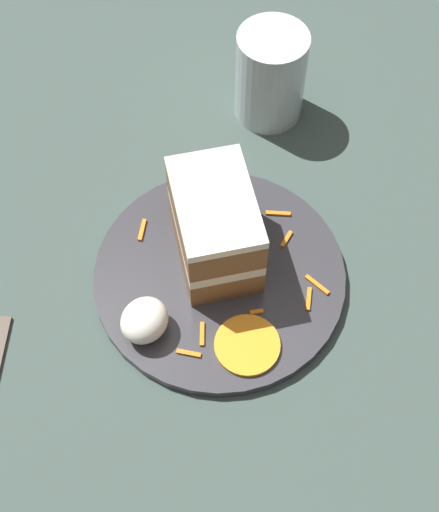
# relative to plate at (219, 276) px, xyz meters

# --- Properties ---
(ground_plane) EXTENTS (6.00, 6.00, 0.00)m
(ground_plane) POSITION_rel_plate_xyz_m (0.04, 0.05, -0.03)
(ground_plane) COLOR #4C4742
(ground_plane) RESTS_ON ground
(dining_table) EXTENTS (1.23, 1.11, 0.02)m
(dining_table) POSITION_rel_plate_xyz_m (0.04, 0.05, -0.02)
(dining_table) COLOR #384742
(dining_table) RESTS_ON ground
(plate) EXTENTS (0.25, 0.25, 0.01)m
(plate) POSITION_rel_plate_xyz_m (0.00, 0.00, 0.00)
(plate) COLOR #333338
(plate) RESTS_ON dining_table
(cake_slice) EXTENTS (0.13, 0.13, 0.09)m
(cake_slice) POSITION_rel_plate_xyz_m (-0.02, -0.02, 0.05)
(cake_slice) COLOR brown
(cake_slice) RESTS_ON plate
(cream_dollop) EXTENTS (0.05, 0.04, 0.04)m
(cream_dollop) POSITION_rel_plate_xyz_m (0.09, -0.02, 0.02)
(cream_dollop) COLOR white
(cream_dollop) RESTS_ON plate
(orange_garnish) EXTENTS (0.06, 0.06, 0.00)m
(orange_garnish) POSITION_rel_plate_xyz_m (0.05, 0.07, 0.01)
(orange_garnish) COLOR orange
(orange_garnish) RESTS_ON plate
(carrot_shreds_scatter) EXTENTS (0.19, 0.20, 0.00)m
(carrot_shreds_scatter) POSITION_rel_plate_xyz_m (-0.01, 0.03, 0.01)
(carrot_shreds_scatter) COLOR orange
(carrot_shreds_scatter) RESTS_ON plate
(drinking_glass) EXTENTS (0.08, 0.08, 0.11)m
(drinking_glass) POSITION_rel_plate_xyz_m (-0.21, -0.08, 0.04)
(drinking_glass) COLOR silver
(drinking_glass) RESTS_ON dining_table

